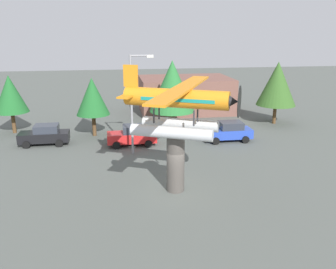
{
  "coord_description": "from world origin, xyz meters",
  "views": [
    {
      "loc": [
        -3.67,
        -20.52,
        9.76
      ],
      "look_at": [
        0.0,
        3.0,
        2.76
      ],
      "focal_mm": 38.8,
      "sensor_mm": 36.0,
      "label": 1
    }
  ],
  "objects": [
    {
      "name": "tree_east",
      "position": [
        -5.46,
        13.04,
        3.72
      ],
      "size": [
        3.07,
        3.07,
        5.45
      ],
      "color": "brown",
      "rests_on": "ground"
    },
    {
      "name": "floatplane_monument",
      "position": [
        0.12,
        -0.06,
        5.36
      ],
      "size": [
        7.15,
        9.86,
        4.0
      ],
      "rotation": [
        0.0,
        0.0,
        -0.44
      ],
      "color": "silver",
      "rests_on": "display_pedestal"
    },
    {
      "name": "tree_west",
      "position": [
        -13.16,
        15.19,
        3.79
      ],
      "size": [
        3.16,
        3.16,
        5.57
      ],
      "color": "brown",
      "rests_on": "ground"
    },
    {
      "name": "ground_plane",
      "position": [
        0.0,
        0.0,
        0.0
      ],
      "size": [
        140.0,
        140.0,
        0.0
      ],
      "primitive_type": "plane",
      "color": "#515651"
    },
    {
      "name": "storefront_building",
      "position": [
        5.07,
        22.0,
        2.05
      ],
      "size": [
        10.71,
        7.33,
        4.1
      ],
      "primitive_type": "cube",
      "color": "brown",
      "rests_on": "ground"
    },
    {
      "name": "car_far_blue",
      "position": [
        6.5,
        9.46,
        0.88
      ],
      "size": [
        4.2,
        2.02,
        1.76
      ],
      "rotation": [
        0.0,
        0.0,
        3.14
      ],
      "color": "#2847B7",
      "rests_on": "ground"
    },
    {
      "name": "car_near_black",
      "position": [
        -9.59,
        10.91,
        0.88
      ],
      "size": [
        4.2,
        2.02,
        1.76
      ],
      "rotation": [
        0.0,
        0.0,
        3.14
      ],
      "color": "black",
      "rests_on": "ground"
    },
    {
      "name": "tree_center_back",
      "position": [
        2.23,
        14.59,
        4.27
      ],
      "size": [
        4.53,
        4.53,
        6.79
      ],
      "color": "brown",
      "rests_on": "ground"
    },
    {
      "name": "tree_far_east",
      "position": [
        13.26,
        14.73,
        4.24
      ],
      "size": [
        4.05,
        4.05,
        6.5
      ],
      "color": "brown",
      "rests_on": "ground"
    },
    {
      "name": "display_pedestal",
      "position": [
        0.0,
        0.0,
        1.84
      ],
      "size": [
        1.1,
        1.1,
        3.68
      ],
      "primitive_type": "cylinder",
      "color": "#4C4742",
      "rests_on": "ground"
    },
    {
      "name": "streetlight_primary",
      "position": [
        -2.01,
        7.34,
        4.57
      ],
      "size": [
        1.84,
        0.28,
        7.87
      ],
      "color": "gray",
      "rests_on": "ground"
    },
    {
      "name": "car_mid_red",
      "position": [
        -2.07,
        9.57,
        0.88
      ],
      "size": [
        4.2,
        2.02,
        1.76
      ],
      "rotation": [
        0.0,
        0.0,
        3.14
      ],
      "color": "red",
      "rests_on": "ground"
    }
  ]
}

